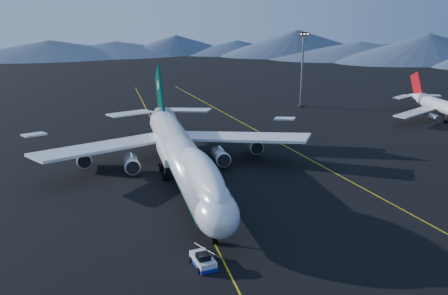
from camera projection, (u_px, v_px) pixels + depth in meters
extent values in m
plane|color=black|center=(183.00, 182.00, 99.48)|extent=(500.00, 500.00, 0.00)
cube|color=gold|center=(183.00, 182.00, 99.48)|extent=(0.25, 220.00, 0.01)
cube|color=gold|center=(303.00, 156.00, 115.95)|extent=(28.08, 198.09, 0.01)
cone|color=#48596F|center=(50.00, 47.00, 302.14)|extent=(100.00, 100.00, 12.00)
cone|color=#48596F|center=(176.00, 44.00, 321.42)|extent=(100.00, 100.00, 12.00)
cone|color=#48596F|center=(297.00, 44.00, 316.33)|extent=(100.00, 100.00, 12.00)
cone|color=#48596F|center=(428.00, 49.00, 287.42)|extent=(100.00, 100.00, 12.00)
cylinder|color=silver|center=(183.00, 156.00, 97.84)|extent=(6.50, 56.00, 6.50)
ellipsoid|color=silver|center=(217.00, 213.00, 71.93)|extent=(6.50, 10.40, 6.50)
ellipsoid|color=silver|center=(202.00, 175.00, 79.99)|extent=(5.13, 25.16, 5.85)
cube|color=black|center=(220.00, 211.00, 69.72)|extent=(3.60, 1.61, 1.29)
cone|color=silver|center=(160.00, 114.00, 128.16)|extent=(6.50, 12.00, 6.50)
cube|color=#043A30|center=(182.00, 158.00, 99.03)|extent=(6.24, 60.00, 1.10)
cube|color=silver|center=(178.00, 153.00, 103.26)|extent=(7.50, 13.00, 1.60)
cube|color=silver|center=(105.00, 146.00, 105.12)|extent=(30.62, 23.28, 2.83)
cube|color=silver|center=(237.00, 137.00, 112.09)|extent=(30.62, 23.28, 2.83)
cylinder|color=slate|center=(132.00, 163.00, 103.44)|extent=(2.90, 5.50, 2.90)
cylinder|color=slate|center=(85.00, 157.00, 107.17)|extent=(2.90, 5.50, 2.90)
cylinder|color=slate|center=(220.00, 156.00, 108.01)|extent=(2.90, 5.50, 2.90)
cylinder|color=slate|center=(253.00, 144.00, 116.31)|extent=(2.90, 5.50, 2.90)
cube|color=#043A30|center=(160.00, 96.00, 125.77)|extent=(0.55, 14.11, 15.94)
cube|color=silver|center=(130.00, 113.00, 127.63)|extent=(12.39, 9.47, 0.98)
cube|color=silver|center=(188.00, 110.00, 131.23)|extent=(12.39, 9.47, 0.98)
cylinder|color=black|center=(214.00, 240.00, 74.79)|extent=(0.90, 1.10, 1.10)
cube|color=silver|center=(203.00, 260.00, 68.55)|extent=(3.05, 5.02, 1.18)
cube|color=navy|center=(203.00, 263.00, 68.67)|extent=(3.19, 5.24, 0.54)
cube|color=black|center=(203.00, 255.00, 68.30)|extent=(1.96, 1.96, 0.96)
cone|color=silver|center=(416.00, 97.00, 161.54)|extent=(3.99, 7.35, 3.99)
cube|color=silver|center=(415.00, 112.00, 145.77)|extent=(17.63, 11.90, 0.37)
cylinder|color=slate|center=(434.00, 118.00, 144.85)|extent=(2.00, 3.68, 2.00)
cube|color=#A50F13|center=(416.00, 84.00, 160.86)|extent=(0.37, 7.16, 8.46)
cylinder|color=black|center=(300.00, 106.00, 167.60)|extent=(2.26, 2.26, 0.38)
cylinder|color=slate|center=(302.00, 71.00, 164.22)|extent=(0.66, 0.66, 23.52)
cube|color=black|center=(304.00, 34.00, 160.70)|extent=(3.01, 0.75, 1.13)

